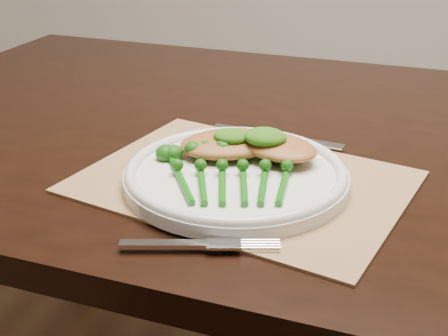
% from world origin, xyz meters
% --- Properties ---
extents(dining_table, '(1.67, 1.03, 0.75)m').
position_xyz_m(dining_table, '(0.08, -0.01, 0.38)').
color(dining_table, black).
rests_on(dining_table, ground).
extents(placemat, '(0.47, 0.39, 0.00)m').
position_xyz_m(placemat, '(0.00, -0.21, 0.75)').
color(placemat, '#9C764F').
rests_on(placemat, dining_table).
extents(dinner_plate, '(0.29, 0.29, 0.03)m').
position_xyz_m(dinner_plate, '(-0.00, -0.22, 0.77)').
color(dinner_plate, silver).
rests_on(dinner_plate, placemat).
extents(knife, '(0.21, 0.05, 0.01)m').
position_xyz_m(knife, '(-0.00, -0.05, 0.76)').
color(knife, silver).
rests_on(knife, placemat).
extents(fork, '(0.17, 0.06, 0.01)m').
position_xyz_m(fork, '(0.01, -0.37, 0.76)').
color(fork, silver).
rests_on(fork, placemat).
extents(chicken_fillet_left, '(0.17, 0.15, 0.03)m').
position_xyz_m(chicken_fillet_left, '(-0.03, -0.16, 0.78)').
color(chicken_fillet_left, '#A86730').
rests_on(chicken_fillet_left, dinner_plate).
extents(chicken_fillet_right, '(0.14, 0.12, 0.02)m').
position_xyz_m(chicken_fillet_right, '(0.04, -0.16, 0.79)').
color(chicken_fillet_right, '#A86730').
rests_on(chicken_fillet_right, dinner_plate).
extents(pesto_dollop_left, '(0.05, 0.04, 0.02)m').
position_xyz_m(pesto_dollop_left, '(-0.02, -0.17, 0.80)').
color(pesto_dollop_left, '#1D4E0B').
rests_on(pesto_dollop_left, chicken_fillet_left).
extents(pesto_dollop_right, '(0.06, 0.05, 0.02)m').
position_xyz_m(pesto_dollop_right, '(0.02, -0.17, 0.80)').
color(pesto_dollop_right, '#1D4E0B').
rests_on(pesto_dollop_right, chicken_fillet_right).
extents(broccolini_bundle, '(0.19, 0.20, 0.04)m').
position_xyz_m(broccolini_bundle, '(-0.00, -0.25, 0.78)').
color(broccolini_bundle, '#0F5B0C').
rests_on(broccolini_bundle, dinner_plate).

